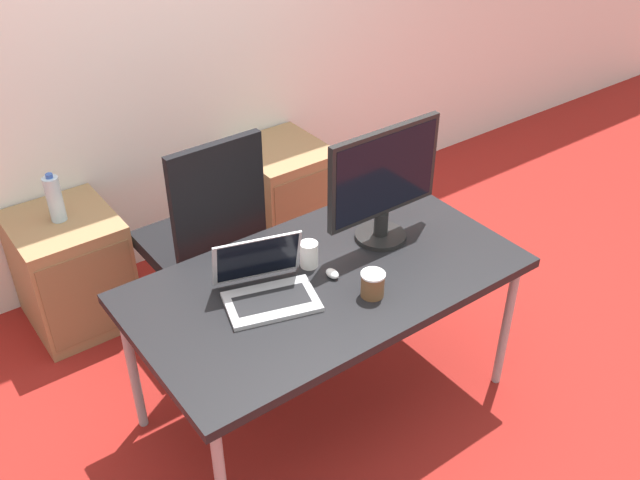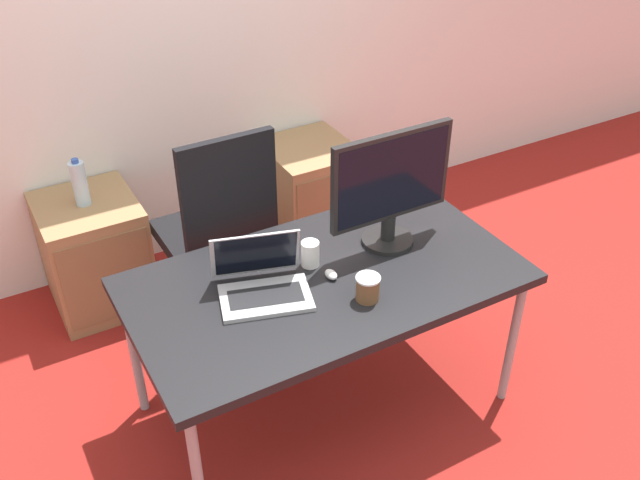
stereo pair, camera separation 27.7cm
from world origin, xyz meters
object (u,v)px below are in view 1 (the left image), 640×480
cabinet_right (283,194)px  coffee_cup_brown (373,284)px  office_chair (205,259)px  monitor (383,183)px  laptop_center (267,287)px  cabinet_left (72,270)px  water_bottle (55,199)px  coffee_cup_white (309,254)px  mouse (332,274)px

cabinet_right → coffee_cup_brown: coffee_cup_brown is taller
office_chair → monitor: size_ratio=2.04×
office_chair → cabinet_right: 0.91m
laptop_center → office_chair: bearing=82.4°
office_chair → cabinet_left: size_ratio=1.87×
water_bottle → monitor: 1.55m
cabinet_left → water_bottle: bearing=90.0°
coffee_cup_white → water_bottle: bearing=120.0°
monitor → coffee_cup_brown: size_ratio=5.36×
water_bottle → coffee_cup_brown: bearing=-62.8°
office_chair → monitor: 1.00m
laptop_center → mouse: 0.28m
cabinet_right → water_bottle: 1.33m
office_chair → monitor: bearing=-52.1°
water_bottle → coffee_cup_brown: 1.60m
cabinet_left → laptop_center: bearing=-71.3°
laptop_center → mouse: laptop_center is taller
laptop_center → cabinet_right: bearing=54.3°
cabinet_left → coffee_cup_white: bearing=-59.9°
laptop_center → mouse: (0.28, -0.05, -0.03)m
cabinet_left → coffee_cup_white: (0.65, -1.13, 0.46)m
office_chair → laptop_center: 0.79m
laptop_center → monitor: size_ratio=0.72×
mouse → laptop_center: bearing=170.3°
office_chair → laptop_center: office_chair is taller
cabinet_left → coffee_cup_brown: coffee_cup_brown is taller
water_bottle → mouse: bearing=-61.3°
office_chair → cabinet_left: bearing=136.0°
coffee_cup_brown → monitor: bearing=45.1°
cabinet_right → monitor: monitor is taller
cabinet_right → water_bottle: water_bottle is taller
laptop_center → monitor: (0.61, 0.05, 0.22)m
office_chair → laptop_center: size_ratio=2.83×
office_chair → water_bottle: 0.75m
office_chair → monitor: (0.52, -0.66, 0.54)m
monitor → mouse: bearing=-163.4°
cabinet_left → monitor: 1.67m
monitor → coffee_cup_white: 0.42m
office_chair → cabinet_right: size_ratio=1.87×
water_bottle → mouse: 1.42m
cabinet_right → water_bottle: bearing=179.9°
coffee_cup_white → coffee_cup_brown: (0.08, -0.30, -0.00)m
monitor → laptop_center: bearing=-175.1°
water_bottle → coffee_cup_white: size_ratio=2.26×
coffee_cup_white → coffee_cup_brown: bearing=-74.5°
office_chair → laptop_center: bearing=-97.6°
coffee_cup_white → laptop_center: bearing=-164.3°
monitor → coffee_cup_white: bearing=177.2°
laptop_center → coffee_cup_brown: 0.40m
monitor → coffee_cup_brown: bearing=-134.9°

